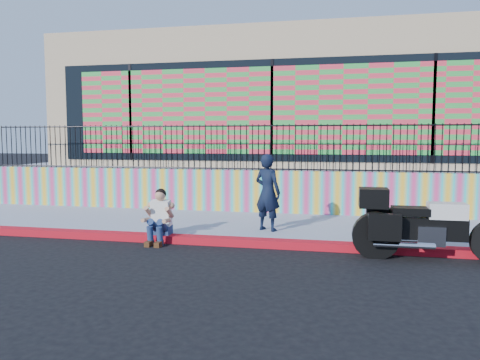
# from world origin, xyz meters

# --- Properties ---
(ground) EXTENTS (90.00, 90.00, 0.00)m
(ground) POSITION_xyz_m (0.00, 0.00, 0.00)
(ground) COLOR black
(ground) RESTS_ON ground
(red_curb) EXTENTS (16.00, 0.30, 0.15)m
(red_curb) POSITION_xyz_m (0.00, 0.00, 0.07)
(red_curb) COLOR red
(red_curb) RESTS_ON ground
(sidewalk) EXTENTS (16.00, 3.00, 0.15)m
(sidewalk) POSITION_xyz_m (0.00, 1.65, 0.07)
(sidewalk) COLOR gray
(sidewalk) RESTS_ON ground
(mural_wall) EXTENTS (16.00, 0.20, 1.10)m
(mural_wall) POSITION_xyz_m (0.00, 3.25, 0.70)
(mural_wall) COLOR #DC397A
(mural_wall) RESTS_ON sidewalk
(metal_fence) EXTENTS (15.80, 0.04, 1.20)m
(metal_fence) POSITION_xyz_m (0.00, 3.25, 1.85)
(metal_fence) COLOR black
(metal_fence) RESTS_ON mural_wall
(elevated_platform) EXTENTS (16.00, 10.00, 1.25)m
(elevated_platform) POSITION_xyz_m (0.00, 8.35, 0.62)
(elevated_platform) COLOR gray
(elevated_platform) RESTS_ON ground
(storefront_building) EXTENTS (14.00, 8.06, 4.00)m
(storefront_building) POSITION_xyz_m (0.00, 8.13, 3.25)
(storefront_building) COLOR tan
(storefront_building) RESTS_ON elevated_platform
(police_motorcycle) EXTENTS (2.64, 0.87, 1.64)m
(police_motorcycle) POSITION_xyz_m (3.41, -0.38, 0.69)
(police_motorcycle) COLOR black
(police_motorcycle) RESTS_ON ground
(police_officer) EXTENTS (0.70, 0.60, 1.62)m
(police_officer) POSITION_xyz_m (0.39, 0.88, 0.96)
(police_officer) COLOR black
(police_officer) RESTS_ON sidewalk
(seated_man) EXTENTS (0.54, 0.71, 1.06)m
(seated_man) POSITION_xyz_m (-1.65, -0.15, 0.45)
(seated_man) COLOR navy
(seated_man) RESTS_ON ground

